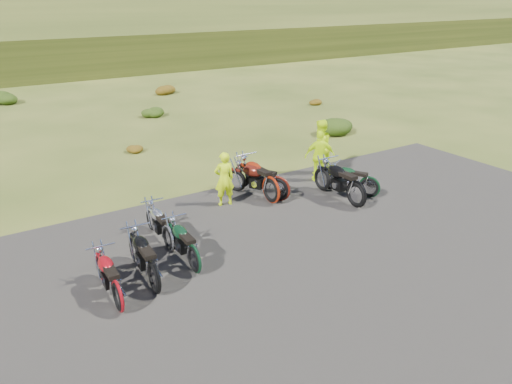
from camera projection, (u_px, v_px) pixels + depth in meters
ground at (274, 241)px, 12.70m from camera, size 300.00×300.00×0.00m
gravel_pad at (325, 276)px, 11.14m from camera, size 20.00×12.00×0.04m
hill_slope at (1, 53)px, 51.73m from camera, size 300.00×45.97×9.37m
shrub_3 at (4, 96)px, 27.97m from camera, size 1.56×1.56×0.92m
shrub_4 at (133, 147)px, 19.60m from camera, size 0.77×0.77×0.45m
shrub_5 at (152, 111)px, 25.16m from camera, size 1.03×1.03×0.61m
shrub_6 at (164, 88)px, 30.72m from camera, size 1.30×1.30×0.77m
shrub_7 at (337, 123)px, 22.23m from camera, size 1.56×1.56×0.92m
shrub_8 at (313, 101)px, 27.90m from camera, size 0.77×0.77×0.45m
motorcycle_0 at (156, 293)px, 10.52m from camera, size 0.82×2.13×1.09m
motorcycle_1 at (120, 312)px, 9.91m from camera, size 0.69×1.91×0.99m
motorcycle_2 at (195, 273)px, 11.27m from camera, size 0.68×1.92×1.00m
motorcycle_3 at (170, 251)px, 12.23m from camera, size 0.70×1.90×0.98m
motorcycle_4 at (278, 202)px, 15.11m from camera, size 1.70×2.32×1.17m
motorcycle_5 at (355, 208)px, 14.66m from camera, size 0.78×2.32×1.21m
motorcycle_6 at (271, 204)px, 14.96m from camera, size 0.88×2.38×1.23m
motorcycle_7 at (368, 198)px, 15.36m from camera, size 1.48×1.99×1.00m
person_middle at (224, 180)px, 14.54m from camera, size 0.66×0.50×1.62m
person_right_a at (320, 148)px, 17.09m from camera, size 1.03×0.88×1.88m
person_right_b at (320, 157)px, 16.41m from camera, size 1.08×0.85×1.71m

